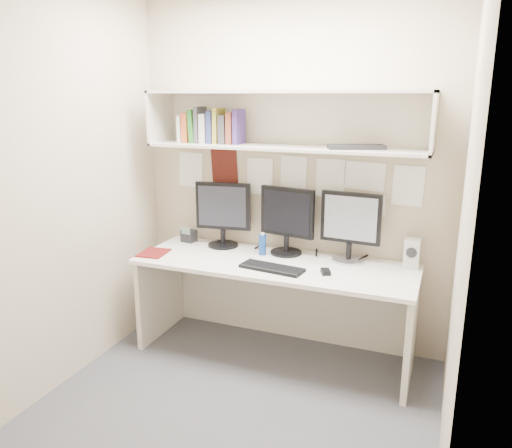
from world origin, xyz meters
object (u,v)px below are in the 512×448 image
at_px(desk, 274,309).
at_px(maroon_notebook, 154,253).
at_px(monitor_center, 287,218).
at_px(desk_phone, 189,236).
at_px(monitor_left, 223,212).
at_px(keyboard, 272,268).
at_px(speaker, 412,253).
at_px(monitor_right, 350,224).

distance_m(desk, maroon_notebook, 1.00).
xyz_separation_m(monitor_center, desk_phone, (-0.83, -0.00, -0.22)).
distance_m(monitor_left, monitor_center, 0.52).
xyz_separation_m(desk, desk_phone, (-0.82, 0.22, 0.41)).
bearing_deg(desk_phone, desk, -5.71).
xyz_separation_m(keyboard, speaker, (0.88, 0.39, 0.09)).
xyz_separation_m(monitor_right, desk_phone, (-1.31, -0.00, -0.22)).
height_order(desk, speaker, speaker).
bearing_deg(speaker, monitor_right, -178.53).
xyz_separation_m(maroon_notebook, desk_phone, (0.09, 0.38, 0.04)).
xyz_separation_m(monitor_left, monitor_right, (1.00, 0.00, -0.00)).
distance_m(keyboard, desk_phone, 0.94).
xyz_separation_m(monitor_left, desk_phone, (-0.31, -0.00, -0.22)).
bearing_deg(monitor_left, desk, -31.79).
bearing_deg(desk_phone, monitor_right, 9.24).
bearing_deg(monitor_right, keyboard, -135.47).
bearing_deg(speaker, monitor_center, -179.34).
relative_size(desk, speaker, 9.70).
relative_size(monitor_center, monitor_right, 1.00).
bearing_deg(monitor_right, desk_phone, -175.71).
distance_m(keyboard, speaker, 0.97).
relative_size(desk, monitor_right, 4.00).
height_order(desk, monitor_left, monitor_left).
distance_m(speaker, maroon_notebook, 1.87).
relative_size(monitor_center, maroon_notebook, 2.16).
height_order(monitor_left, desk_phone, monitor_left).
bearing_deg(monitor_right, monitor_center, -175.75).
distance_m(desk, keyboard, 0.41).
relative_size(desk, monitor_center, 3.98).
bearing_deg(desk_phone, monitor_center, 9.26).
bearing_deg(monitor_left, keyboard, -43.50).
distance_m(monitor_center, speaker, 0.92).
distance_m(monitor_center, monitor_right, 0.47).
bearing_deg(desk, maroon_notebook, -169.96).
bearing_deg(keyboard, desk_phone, 163.47).
height_order(monitor_right, desk_phone, monitor_right).
relative_size(desk, desk_phone, 15.50).
relative_size(monitor_left, desk_phone, 3.92).
xyz_separation_m(desk, keyboard, (0.04, -0.16, 0.37)).
bearing_deg(keyboard, desk, 110.04).
xyz_separation_m(monitor_left, speaker, (1.43, 0.01, -0.17)).
bearing_deg(monitor_right, maroon_notebook, -160.53).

